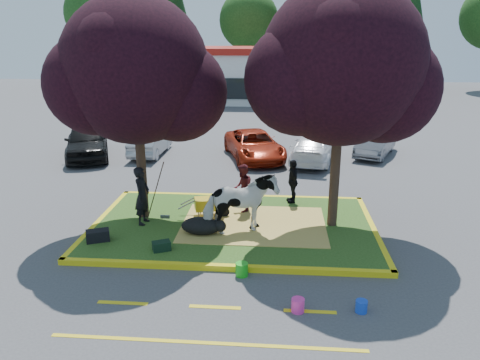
# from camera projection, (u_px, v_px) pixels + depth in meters

# --- Properties ---
(ground) EXTENTS (90.00, 90.00, 0.00)m
(ground) POSITION_uv_depth(u_px,v_px,m) (234.00, 228.00, 13.89)
(ground) COLOR #424244
(ground) RESTS_ON ground
(median_island) EXTENTS (8.00, 5.00, 0.15)m
(median_island) POSITION_uv_depth(u_px,v_px,m) (234.00, 226.00, 13.87)
(median_island) COLOR #264916
(median_island) RESTS_ON ground
(curb_near) EXTENTS (8.30, 0.16, 0.15)m
(curb_near) POSITION_uv_depth(u_px,v_px,m) (224.00, 268.00, 11.42)
(curb_near) COLOR yellow
(curb_near) RESTS_ON ground
(curb_far) EXTENTS (8.30, 0.16, 0.15)m
(curb_far) POSITION_uv_depth(u_px,v_px,m) (240.00, 197.00, 16.32)
(curb_far) COLOR yellow
(curb_far) RESTS_ON ground
(curb_left) EXTENTS (0.16, 5.30, 0.15)m
(curb_left) POSITION_uv_depth(u_px,v_px,m) (100.00, 222.00, 14.18)
(curb_left) COLOR yellow
(curb_left) RESTS_ON ground
(curb_right) EXTENTS (0.16, 5.30, 0.15)m
(curb_right) POSITION_uv_depth(u_px,v_px,m) (373.00, 231.00, 13.55)
(curb_right) COLOR yellow
(curb_right) RESTS_ON ground
(straw_bedding) EXTENTS (4.20, 3.00, 0.01)m
(straw_bedding) POSITION_uv_depth(u_px,v_px,m) (254.00, 224.00, 13.80)
(straw_bedding) COLOR #D3BF56
(straw_bedding) RESTS_ON median_island
(tree_purple_left) EXTENTS (5.06, 4.20, 6.51)m
(tree_purple_left) POSITION_uv_depth(u_px,v_px,m) (136.00, 77.00, 13.16)
(tree_purple_left) COLOR black
(tree_purple_left) RESTS_ON median_island
(tree_purple_right) EXTENTS (5.30, 4.40, 6.82)m
(tree_purple_right) POSITION_uv_depth(u_px,v_px,m) (342.00, 72.00, 12.47)
(tree_purple_right) COLOR black
(tree_purple_right) RESTS_ON median_island
(fire_lane_stripe_a) EXTENTS (1.10, 0.12, 0.01)m
(fire_lane_stripe_a) POSITION_uv_depth(u_px,v_px,m) (123.00, 303.00, 10.05)
(fire_lane_stripe_a) COLOR yellow
(fire_lane_stripe_a) RESTS_ON ground
(fire_lane_stripe_b) EXTENTS (1.10, 0.12, 0.01)m
(fire_lane_stripe_b) POSITION_uv_depth(u_px,v_px,m) (215.00, 307.00, 9.90)
(fire_lane_stripe_b) COLOR yellow
(fire_lane_stripe_b) RESTS_ON ground
(fire_lane_stripe_c) EXTENTS (1.10, 0.12, 0.01)m
(fire_lane_stripe_c) POSITION_uv_depth(u_px,v_px,m) (310.00, 311.00, 9.74)
(fire_lane_stripe_c) COLOR yellow
(fire_lane_stripe_c) RESTS_ON ground
(fire_lane_long) EXTENTS (6.00, 0.10, 0.01)m
(fire_lane_long) POSITION_uv_depth(u_px,v_px,m) (207.00, 343.00, 8.76)
(fire_lane_long) COLOR yellow
(fire_lane_long) RESTS_ON ground
(retail_building) EXTENTS (20.40, 8.40, 4.40)m
(retail_building) POSITION_uv_depth(u_px,v_px,m) (288.00, 74.00, 39.66)
(retail_building) COLOR silver
(retail_building) RESTS_ON ground
(treeline) EXTENTS (46.58, 7.80, 14.63)m
(treeline) POSITION_uv_depth(u_px,v_px,m) (280.00, 10.00, 47.22)
(treeline) COLOR black
(treeline) RESTS_ON ground
(cow) EXTENTS (2.23, 1.65, 1.72)m
(cow) POSITION_uv_depth(u_px,v_px,m) (240.00, 204.00, 12.96)
(cow) COLOR silver
(cow) RESTS_ON median_island
(calf) EXTENTS (1.28, 0.99, 0.49)m
(calf) POSITION_uv_depth(u_px,v_px,m) (201.00, 226.00, 13.07)
(calf) COLOR black
(calf) RESTS_ON median_island
(handler) EXTENTS (0.47, 0.67, 1.73)m
(handler) POSITION_uv_depth(u_px,v_px,m) (142.00, 196.00, 13.64)
(handler) COLOR black
(handler) RESTS_ON median_island
(visitor_a) EXTENTS (0.60, 0.76, 1.52)m
(visitor_a) POSITION_uv_depth(u_px,v_px,m) (243.00, 188.00, 14.61)
(visitor_a) COLOR #4B1519
(visitor_a) RESTS_ON median_island
(visitor_b) EXTENTS (0.48, 0.89, 1.45)m
(visitor_b) POSITION_uv_depth(u_px,v_px,m) (293.00, 181.00, 15.44)
(visitor_b) COLOR black
(visitor_b) RESTS_ON median_island
(wheelbarrow) EXTENTS (1.55, 0.72, 0.58)m
(wheelbarrow) POSITION_uv_depth(u_px,v_px,m) (209.00, 204.00, 14.31)
(wheelbarrow) COLOR black
(wheelbarrow) RESTS_ON median_island
(gear_bag_dark) EXTENTS (0.69, 0.54, 0.31)m
(gear_bag_dark) POSITION_uv_depth(u_px,v_px,m) (98.00, 236.00, 12.66)
(gear_bag_dark) COLOR black
(gear_bag_dark) RESTS_ON median_island
(gear_bag_green) EXTENTS (0.53, 0.45, 0.24)m
(gear_bag_green) POSITION_uv_depth(u_px,v_px,m) (161.00, 246.00, 12.12)
(gear_bag_green) COLOR black
(gear_bag_green) RESTS_ON median_island
(bucket_green) EXTENTS (0.32, 0.32, 0.33)m
(bucket_green) POSITION_uv_depth(u_px,v_px,m) (242.00, 269.00, 11.14)
(bucket_green) COLOR green
(bucket_green) RESTS_ON ground
(bucket_pink) EXTENTS (0.32, 0.32, 0.30)m
(bucket_pink) POSITION_uv_depth(u_px,v_px,m) (298.00, 305.00, 9.71)
(bucket_pink) COLOR #FF38A1
(bucket_pink) RESTS_ON ground
(bucket_blue) EXTENTS (0.32, 0.32, 0.26)m
(bucket_blue) POSITION_uv_depth(u_px,v_px,m) (361.00, 306.00, 9.70)
(bucket_blue) COLOR blue
(bucket_blue) RESTS_ON ground
(car_black) EXTENTS (3.34, 4.93, 1.56)m
(car_black) POSITION_uv_depth(u_px,v_px,m) (87.00, 141.00, 21.63)
(car_black) COLOR black
(car_black) RESTS_ON ground
(car_silver) EXTENTS (1.31, 3.60, 1.18)m
(car_silver) POSITION_uv_depth(u_px,v_px,m) (150.00, 142.00, 22.15)
(car_silver) COLOR #999CA0
(car_silver) RESTS_ON ground
(car_red) EXTENTS (3.35, 5.02, 1.28)m
(car_red) POSITION_uv_depth(u_px,v_px,m) (254.00, 145.00, 21.42)
(car_red) COLOR #9D220D
(car_red) RESTS_ON ground
(car_white) EXTENTS (2.47, 4.48, 1.23)m
(car_white) POSITION_uv_depth(u_px,v_px,m) (313.00, 148.00, 20.91)
(car_white) COLOR white
(car_white) RESTS_ON ground
(car_grey) EXTENTS (2.59, 3.85, 1.20)m
(car_grey) POSITION_uv_depth(u_px,v_px,m) (375.00, 143.00, 22.01)
(car_grey) COLOR slate
(car_grey) RESTS_ON ground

